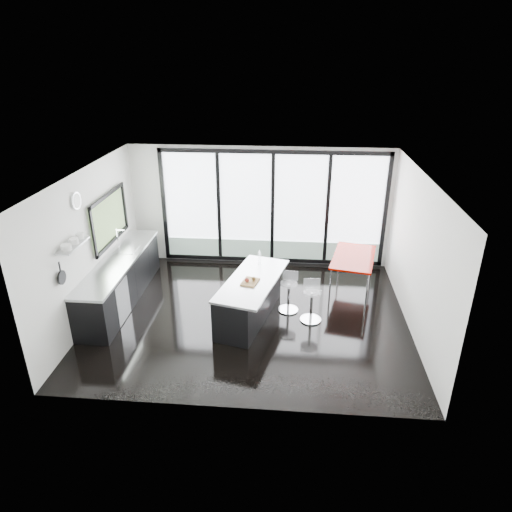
# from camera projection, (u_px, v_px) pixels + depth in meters

# --- Properties ---
(floor) EXTENTS (6.00, 5.00, 0.00)m
(floor) POSITION_uv_depth(u_px,v_px,m) (250.00, 316.00, 8.87)
(floor) COLOR black
(floor) RESTS_ON ground
(ceiling) EXTENTS (6.00, 5.00, 0.00)m
(ceiling) POSITION_uv_depth(u_px,v_px,m) (249.00, 174.00, 7.71)
(ceiling) COLOR white
(ceiling) RESTS_ON wall_back
(wall_back) EXTENTS (6.00, 0.09, 2.80)m
(wall_back) POSITION_uv_depth(u_px,v_px,m) (271.00, 213.00, 10.56)
(wall_back) COLOR silver
(wall_back) RESTS_ON ground
(wall_front) EXTENTS (6.00, 0.00, 2.80)m
(wall_front) POSITION_uv_depth(u_px,v_px,m) (230.00, 326.00, 6.02)
(wall_front) COLOR silver
(wall_front) RESTS_ON ground
(wall_left) EXTENTS (0.26, 5.00, 2.80)m
(wall_left) POSITION_uv_depth(u_px,v_px,m) (96.00, 231.00, 8.70)
(wall_left) COLOR silver
(wall_left) RESTS_ON ground
(wall_right) EXTENTS (0.00, 5.00, 2.80)m
(wall_right) POSITION_uv_depth(u_px,v_px,m) (418.00, 256.00, 8.06)
(wall_right) COLOR silver
(wall_right) RESTS_ON ground
(counter_cabinets) EXTENTS (0.69, 3.24, 1.36)m
(counter_cabinets) POSITION_uv_depth(u_px,v_px,m) (120.00, 280.00, 9.25)
(counter_cabinets) COLOR black
(counter_cabinets) RESTS_ON floor
(island) EXTENTS (1.33, 2.20, 1.09)m
(island) POSITION_uv_depth(u_px,v_px,m) (249.00, 298.00, 8.66)
(island) COLOR black
(island) RESTS_ON floor
(bar_stool_near) EXTENTS (0.42, 0.42, 0.64)m
(bar_stool_near) POSITION_uv_depth(u_px,v_px,m) (311.00, 306.00, 8.60)
(bar_stool_near) COLOR silver
(bar_stool_near) RESTS_ON floor
(bar_stool_far) EXTENTS (0.45, 0.45, 0.63)m
(bar_stool_far) POSITION_uv_depth(u_px,v_px,m) (289.00, 297.00, 8.93)
(bar_stool_far) COLOR silver
(bar_stool_far) RESTS_ON floor
(red_table) EXTENTS (1.12, 1.59, 0.78)m
(red_table) POSITION_uv_depth(u_px,v_px,m) (352.00, 273.00, 9.71)
(red_table) COLOR #8F0800
(red_table) RESTS_ON floor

